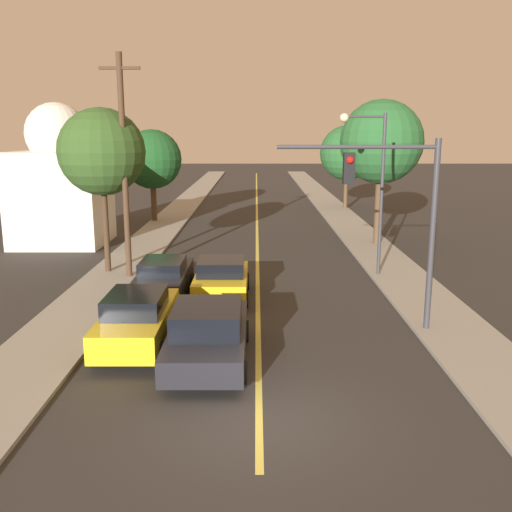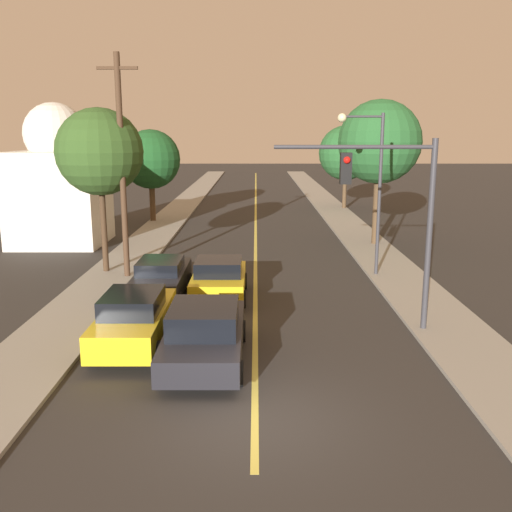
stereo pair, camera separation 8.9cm
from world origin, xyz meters
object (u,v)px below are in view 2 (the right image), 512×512
car_outer_lane_second (162,278)px  domed_building_left (59,183)px  traffic_signal_mast (394,202)px  tree_right_near (380,142)px  car_near_lane_front (205,334)px  tree_right_far (346,153)px  tree_left_near (100,152)px  utility_pole_left (123,164)px  tree_left_far (152,159)px  car_outer_lane_front (135,319)px  car_near_lane_second (220,278)px  streetlamp_right (370,171)px

car_outer_lane_second → domed_building_left: size_ratio=0.58×
car_outer_lane_second → traffic_signal_mast: bearing=-25.2°
domed_building_left → tree_right_near: bearing=-1.8°
car_near_lane_front → car_outer_lane_second: car_near_lane_front is taller
tree_right_far → tree_left_near: bearing=-122.7°
car_near_lane_front → utility_pole_left: size_ratio=0.54×
tree_left_far → tree_right_far: (13.96, 6.60, 0.19)m
tree_right_far → car_outer_lane_front: bearing=-109.5°
car_near_lane_front → car_outer_lane_front: (-2.10, 1.15, 0.02)m
car_near_lane_second → tree_right_near: tree_right_near is taller
utility_pole_left → tree_right_near: size_ratio=1.18×
car_near_lane_second → streetlamp_right: (5.99, 3.22, 3.67)m
traffic_signal_mast → streetlamp_right: bearing=84.9°
car_outer_lane_front → traffic_signal_mast: (7.48, 1.21, 3.19)m
car_outer_lane_second → streetlamp_right: 9.46m
car_near_lane_front → streetlamp_right: (5.99, 9.20, 3.62)m
tree_left_near → tree_right_near: 14.33m
car_near_lane_second → domed_building_left: size_ratio=0.52×
tree_left_far → tree_right_near: bearing=-31.2°
tree_left_near → tree_right_near: tree_right_near is taller
tree_left_far → tree_right_far: bearing=25.3°
car_outer_lane_front → tree_right_far: bearing=70.5°
car_near_lane_second → tree_left_far: tree_left_far is taller
traffic_signal_mast → utility_pole_left: (-9.41, 6.50, 0.73)m
traffic_signal_mast → car_near_lane_second: bearing=146.2°
car_near_lane_second → streetlamp_right: 7.72m
car_outer_lane_second → tree_right_near: tree_right_near is taller
car_outer_lane_front → traffic_signal_mast: bearing=9.2°
car_near_lane_second → streetlamp_right: streetlamp_right is taller
streetlamp_right → car_near_lane_second: bearing=-151.7°
car_near_lane_second → tree_left_far: size_ratio=0.65×
car_near_lane_second → tree_right_far: (8.33, 24.67, 3.63)m
traffic_signal_mast → tree_left_far: tree_left_far is taller
domed_building_left → car_near_lane_front: bearing=-60.7°
traffic_signal_mast → domed_building_left: bearing=136.1°
car_near_lane_second → tree_right_near: (7.79, 9.96, 4.72)m
streetlamp_right → tree_left_far: size_ratio=1.09×
traffic_signal_mast → car_near_lane_front: bearing=-156.2°
tree_right_far → domed_building_left: domed_building_left is taller
car_near_lane_second → traffic_signal_mast: bearing=-33.8°
car_near_lane_front → utility_pole_left: 10.50m
car_outer_lane_second → traffic_signal_mast: 8.87m
tree_left_far → domed_building_left: domed_building_left is taller
car_outer_lane_front → tree_left_far: (-3.53, 22.89, 3.38)m
tree_left_near → tree_left_far: (-0.50, 14.33, -0.97)m
tree_left_near → tree_right_far: size_ratio=1.08×
tree_left_far → car_outer_lane_front: bearing=-81.2°
car_near_lane_front → car_outer_lane_second: size_ratio=1.10×
car_near_lane_second → car_outer_lane_second: bearing=-177.3°
utility_pole_left → tree_left_far: (-1.60, 15.18, -0.53)m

